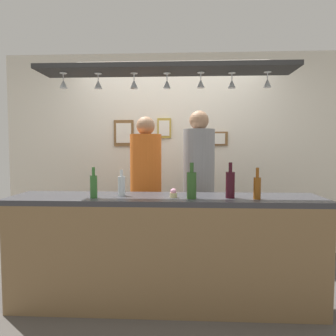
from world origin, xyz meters
TOP-DOWN VIEW (x-y plane):
  - ground_plane at (0.00, 0.00)m, footprint 8.00×8.00m
  - back_wall at (0.00, 1.10)m, footprint 4.40×0.06m
  - bar_counter at (0.00, -0.50)m, footprint 2.70×0.55m
  - overhead_glass_rack at (0.00, -0.30)m, footprint 2.20×0.36m
  - hanging_wineglass_far_left at (-0.89, -0.31)m, footprint 0.07×0.07m
  - hanging_wineglass_left at (-0.60, -0.28)m, footprint 0.07×0.07m
  - hanging_wineglass_center_left at (-0.28, -0.28)m, footprint 0.07×0.07m
  - hanging_wineglass_center at (0.01, -0.26)m, footprint 0.07×0.07m
  - hanging_wineglass_center_right at (0.30, -0.27)m, footprint 0.07×0.07m
  - hanging_wineglass_right at (0.57, -0.25)m, footprint 0.07×0.07m
  - hanging_wineglass_far_right at (0.88, -0.26)m, footprint 0.07×0.07m
  - person_middle_orange_shirt at (-0.25, 0.34)m, footprint 0.34×0.34m
  - person_right_grey_shirt at (0.32, 0.34)m, footprint 0.34×0.34m
  - bottle_soda_clear at (-0.39, -0.33)m, footprint 0.06×0.06m
  - bottle_wine_dark_red at (0.55, -0.41)m, footprint 0.08×0.08m
  - bottle_beer_green_import at (-0.60, -0.46)m, footprint 0.06×0.06m
  - bottle_beer_amber_tall at (0.76, -0.46)m, footprint 0.06×0.06m
  - bottle_champagne_green at (0.22, -0.46)m, footprint 0.08×0.08m
  - cupcake at (0.07, -0.41)m, footprint 0.06×0.06m
  - picture_frame_caricature at (-0.63, 1.06)m, footprint 0.26×0.02m
  - picture_frame_lower_pair at (0.58, 1.06)m, footprint 0.30×0.02m
  - picture_frame_crest at (-0.10, 1.06)m, footprint 0.18×0.02m

SIDE VIEW (x-z plane):
  - ground_plane at x=0.00m, z-range 0.00..0.00m
  - bar_counter at x=0.00m, z-range 0.17..1.13m
  - cupcake at x=0.07m, z-range 0.95..1.03m
  - person_middle_orange_shirt at x=-0.25m, z-range 0.18..1.89m
  - bottle_soda_clear at x=-0.39m, z-range 0.93..1.16m
  - bottle_beer_amber_tall at x=0.76m, z-range 0.93..1.19m
  - bottle_beer_green_import at x=-0.60m, z-range 0.93..1.19m
  - bottle_wine_dark_red at x=0.55m, z-range 0.92..1.22m
  - bottle_champagne_green at x=0.22m, z-range 0.92..1.22m
  - person_right_grey_shirt at x=0.32m, z-range 0.19..1.96m
  - back_wall at x=0.00m, z-range 0.00..2.60m
  - picture_frame_lower_pair at x=0.58m, z-range 1.41..1.59m
  - picture_frame_caricature at x=-0.63m, z-range 1.40..1.74m
  - picture_frame_crest at x=-0.10m, z-range 1.50..1.76m
  - hanging_wineglass_far_left at x=-0.89m, z-range 1.87..2.00m
  - hanging_wineglass_left at x=-0.60m, z-range 1.87..2.00m
  - hanging_wineglass_center_left at x=-0.28m, z-range 1.87..2.00m
  - hanging_wineglass_center at x=0.01m, z-range 1.87..2.00m
  - hanging_wineglass_center_right at x=0.30m, z-range 1.87..2.00m
  - hanging_wineglass_right at x=0.57m, z-range 1.87..2.00m
  - hanging_wineglass_far_right at x=0.88m, z-range 1.87..2.00m
  - overhead_glass_rack at x=0.00m, z-range 2.03..2.07m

